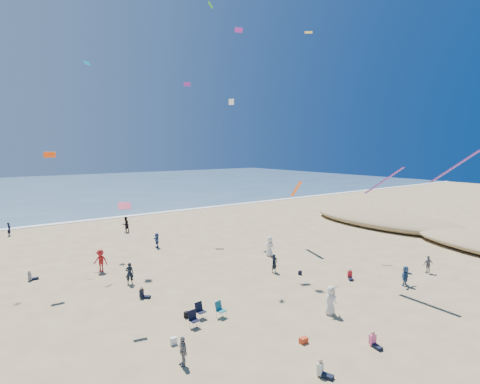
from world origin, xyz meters
TOP-DOWN VIEW (x-y plane):
  - ground at (0.00, 0.00)m, footprint 220.00×220.00m
  - ocean at (0.00, 95.00)m, footprint 220.00×100.00m
  - surf_line at (0.00, 45.00)m, footprint 220.00×1.20m
  - standing_flyers at (5.00, 14.50)m, footprint 28.04×52.04m
  - seated_group at (1.29, 8.39)m, footprint 21.86×22.94m
  - chair_cluster at (-0.88, 7.58)m, footprint 2.70×1.46m
  - white_tote at (-3.69, 6.26)m, footprint 0.35×0.20m
  - black_backpack at (-1.60, 8.71)m, footprint 0.30×0.22m
  - cooler at (2.07, 2.25)m, footprint 0.45×0.30m
  - navy_bag at (9.78, 10.19)m, footprint 0.28×0.18m
  - kites_aloft at (8.34, 14.44)m, footprint 39.97×39.28m

SIDE VIEW (x-z plane):
  - ground at x=0.00m, z-range 0.00..0.00m
  - ocean at x=0.00m, z-range 0.00..0.06m
  - surf_line at x=0.00m, z-range 0.00..0.08m
  - cooler at x=2.07m, z-range 0.00..0.30m
  - navy_bag at x=9.78m, z-range 0.00..0.34m
  - black_backpack at x=-1.60m, z-range 0.00..0.38m
  - white_tote at x=-3.69m, z-range 0.00..0.40m
  - seated_group at x=1.29m, z-range 0.00..0.84m
  - chair_cluster at x=-0.88m, z-range 0.00..1.00m
  - standing_flyers at x=5.00m, z-range -0.09..1.85m
  - kites_aloft at x=8.34m, z-range 0.31..29.05m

